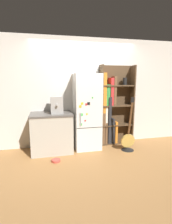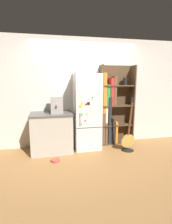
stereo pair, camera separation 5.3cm
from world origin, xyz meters
name	(u,v)px [view 1 (the left image)]	position (x,y,z in m)	size (l,w,h in m)	color
ground_plane	(89,150)	(0.00, 0.00, 0.00)	(16.00, 16.00, 0.00)	#A87542
wall_back	(84,93)	(0.00, 0.47, 1.30)	(8.00, 0.05, 2.60)	silver
refrigerator	(87,112)	(0.00, 0.17, 0.88)	(0.60, 0.58, 1.76)	white
bookshelf	(112,110)	(0.68, 0.33, 0.88)	(0.85, 0.29, 1.96)	#4C3823
kitchen_counter	(52,132)	(-0.83, 0.13, 0.44)	(0.92, 0.66, 0.89)	#BCB7A8
espresso_machine	(57,105)	(-0.70, 0.11, 1.07)	(0.26, 0.37, 0.37)	#A5A39E
guitar	(128,143)	(0.89, -0.20, 0.18)	(0.33, 0.30, 1.25)	black
pet_bowl	(56,160)	(-0.78, -0.42, 0.02)	(0.18, 0.18, 0.04)	#D84C3F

